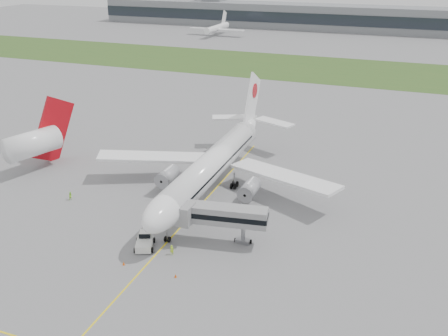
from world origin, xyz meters
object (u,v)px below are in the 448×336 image
at_px(jet_bridge, 219,215).
at_px(pushback_tug, 145,241).
at_px(airliner, 214,162).
at_px(ground_crew_near, 172,250).
at_px(neighbor_aircraft, 35,142).

bearing_deg(jet_bridge, pushback_tug, -162.06).
height_order(airliner, ground_crew_near, airliner).
height_order(jet_bridge, ground_crew_near, jet_bridge).
relative_size(airliner, ground_crew_near, 33.21).
bearing_deg(ground_crew_near, pushback_tug, -13.00).
bearing_deg(airliner, pushback_tug, -96.66).
bearing_deg(jet_bridge, airliner, 104.95).
bearing_deg(pushback_tug, ground_crew_near, -28.48).
bearing_deg(pushback_tug, neighbor_aircraft, 129.96).
xyz_separation_m(pushback_tug, ground_crew_near, (4.84, -0.56, -0.18)).
bearing_deg(ground_crew_near, jet_bridge, -139.43).
height_order(pushback_tug, ground_crew_near, pushback_tug).
distance_m(airliner, ground_crew_near, 23.48).
height_order(airliner, neighbor_aircraft, airliner).
bearing_deg(neighbor_aircraft, ground_crew_near, -7.68).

